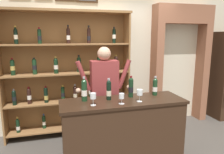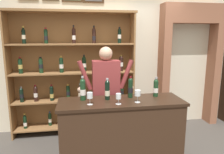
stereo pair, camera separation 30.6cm
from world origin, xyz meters
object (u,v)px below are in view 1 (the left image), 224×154
Objects in this scene: wine_glass_left at (93,97)px; wine_shelf at (68,71)px; tasting_counter at (123,133)px; tasting_bottle_prosecco at (155,86)px; tasting_bottle_super_tuscan at (131,87)px; wine_glass_center at (122,97)px; wine_glass_spare at (140,93)px; tasting_bottle_riserva at (109,90)px; shopkeeper at (104,87)px; tasting_bottle_brunello at (84,90)px.

wine_shelf is at bearing 99.50° from wine_glass_left.
tasting_bottle_prosecco reaches higher than tasting_counter.
wine_glass_center is at bearing -130.19° from tasting_bottle_super_tuscan.
tasting_bottle_prosecco reaches higher than wine_glass_spare.
tasting_counter is 0.83m from tasting_bottle_prosecco.
wine_glass_center is at bearing -114.86° from tasting_counter.
wine_glass_center is 0.87× the size of wine_glass_left.
tasting_bottle_super_tuscan is (0.34, 0.04, 0.00)m from tasting_bottle_riserva.
tasting_bottle_prosecco is 2.04× the size of wine_glass_center.
wine_glass_spare is 1.03× the size of wine_glass_left.
shopkeeper reaches higher than tasting_counter.
tasting_bottle_prosecco is at bearing -0.51° from tasting_bottle_super_tuscan.
wine_glass_center is at bearing -173.42° from wine_glass_spare.
tasting_bottle_riserva is at bearing -176.71° from tasting_bottle_prosecco.
tasting_bottle_prosecco is (0.38, -0.00, -0.01)m from tasting_bottle_super_tuscan.
shopkeeper reaches higher than tasting_bottle_riserva.
wine_glass_spare is (0.38, -0.19, -0.02)m from tasting_bottle_riserva.
tasting_bottle_prosecco reaches higher than wine_glass_center.
tasting_bottle_prosecco is at bearing 3.29° from tasting_bottle_riserva.
tasting_bottle_prosecco is 0.99m from wine_glass_left.
shopkeeper reaches higher than tasting_bottle_brunello.
shopkeeper is 0.58m from tasting_bottle_brunello.
wine_glass_center is at bearing -83.95° from shopkeeper.
tasting_bottle_prosecco is (0.54, 0.12, 0.63)m from tasting_counter.
tasting_bottle_brunello is at bearing 162.78° from wine_glass_spare.
shopkeeper is 12.02× the size of wine_glass_center.
tasting_bottle_prosecco is (0.67, -0.42, 0.07)m from shopkeeper.
tasting_bottle_riserva is (-0.04, -0.46, 0.07)m from shopkeeper.
tasting_bottle_riserva reaches higher than wine_glass_center.
tasting_bottle_brunello reaches higher than tasting_bottle_prosecco.
tasting_bottle_prosecco is 1.77× the size of wine_glass_left.
shopkeeper reaches higher than wine_glass_spare.
tasting_bottle_super_tuscan is 0.35m from wine_glass_center.
tasting_bottle_riserva is (0.33, -0.03, -0.01)m from tasting_bottle_brunello.
wine_glass_left reaches higher than wine_glass_center.
tasting_bottle_riserva reaches higher than tasting_bottle_prosecco.
wine_glass_center is 0.27m from wine_glass_spare.
tasting_counter is 0.75m from wine_glass_left.
wine_shelf is 1.35× the size of tasting_counter.
wine_glass_center is at bearing -29.24° from tasting_bottle_brunello.
wine_glass_center is at bearing -156.56° from tasting_bottle_prosecco.
shopkeeper reaches higher than tasting_bottle_prosecco.
wine_glass_left is (-0.43, -0.11, 0.61)m from tasting_counter.
tasting_bottle_riserva is 0.42m from wine_glass_spare.
tasting_counter is at bearing 65.14° from wine_glass_center.
wine_glass_center is (0.59, -1.40, -0.13)m from wine_shelf.
wine_glass_left reaches higher than tasting_counter.
wine_glass_spare is 0.63m from wine_glass_left.
shopkeeper is at bearing 65.39° from wine_glass_left.
shopkeeper is 5.44× the size of tasting_bottle_super_tuscan.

